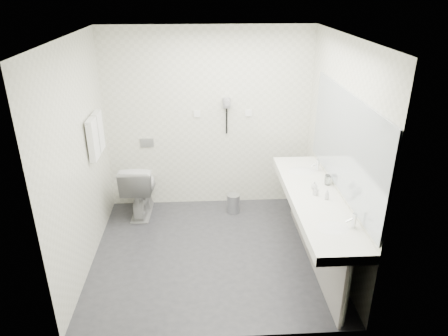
{
  "coord_description": "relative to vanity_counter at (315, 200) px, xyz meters",
  "views": [
    {
      "loc": [
        -0.1,
        -4.13,
        2.98
      ],
      "look_at": [
        0.15,
        0.15,
        1.05
      ],
      "focal_mm": 33.25,
      "sensor_mm": 36.0,
      "label": 1
    }
  ],
  "objects": [
    {
      "name": "faucet_far",
      "position": [
        0.19,
        0.65,
        0.12
      ],
      "size": [
        0.04,
        0.04,
        0.15
      ],
      "primitive_type": "cylinder",
      "color": "silver",
      "rests_on": "vanity_counter"
    },
    {
      "name": "towel_far",
      "position": [
        -2.46,
        0.89,
        0.53
      ],
      "size": [
        0.07,
        0.24,
        0.48
      ],
      "primitive_type": "cube",
      "color": "white",
      "rests_on": "towel_rail"
    },
    {
      "name": "wall_left",
      "position": [
        -2.52,
        0.2,
        0.45
      ],
      "size": [
        0.0,
        2.6,
        2.6
      ],
      "primitive_type": "plane",
      "rotation": [
        1.57,
        0.0,
        1.57
      ],
      "color": "silver",
      "rests_on": "floor"
    },
    {
      "name": "vanity_post_near",
      "position": [
        0.05,
        -1.04,
        -0.42
      ],
      "size": [
        0.06,
        0.06,
        0.75
      ],
      "primitive_type": "cylinder",
      "color": "silver",
      "rests_on": "floor"
    },
    {
      "name": "vanity_panel",
      "position": [
        0.02,
        0.0,
        -0.42
      ],
      "size": [
        0.03,
        2.15,
        0.75
      ],
      "primitive_type": "cube",
      "color": "gray",
      "rests_on": "floor"
    },
    {
      "name": "glass_right",
      "position": [
        0.21,
        0.28,
        0.11
      ],
      "size": [
        0.07,
        0.07,
        0.11
      ],
      "primitive_type": "cylinder",
      "rotation": [
        0.0,
        0.0,
        -0.09
      ],
      "color": "silver",
      "rests_on": "vanity_counter"
    },
    {
      "name": "toilet",
      "position": [
        -2.09,
        1.22,
        -0.41
      ],
      "size": [
        0.46,
        0.78,
        0.78
      ],
      "primitive_type": "imported",
      "rotation": [
        0.0,
        0.0,
        3.11
      ],
      "color": "white",
      "rests_on": "floor"
    },
    {
      "name": "ceiling",
      "position": [
        -1.12,
        0.2,
        1.7
      ],
      "size": [
        2.8,
        2.8,
        0.0
      ],
      "primitive_type": "plane",
      "rotation": [
        3.14,
        0.0,
        0.0
      ],
      "color": "white",
      "rests_on": "wall_back"
    },
    {
      "name": "soap_bottle_a",
      "position": [
        0.01,
        0.02,
        0.1
      ],
      "size": [
        0.06,
        0.06,
        0.1
      ],
      "primitive_type": "imported",
      "rotation": [
        0.0,
        0.0,
        0.64
      ],
      "color": "white",
      "rests_on": "vanity_counter"
    },
    {
      "name": "floor",
      "position": [
        -1.12,
        0.2,
        -0.8
      ],
      "size": [
        2.8,
        2.8,
        0.0
      ],
      "primitive_type": "plane",
      "color": "#2D2D33",
      "rests_on": "ground"
    },
    {
      "name": "vanity_post_far",
      "position": [
        0.05,
        1.04,
        -0.42
      ],
      "size": [
        0.06,
        0.06,
        0.75
      ],
      "primitive_type": "cylinder",
      "color": "silver",
      "rests_on": "floor"
    },
    {
      "name": "dryer_cord",
      "position": [
        -0.88,
        1.46,
        0.45
      ],
      "size": [
        0.02,
        0.02,
        0.35
      ],
      "primitive_type": "cylinder",
      "color": "black",
      "rests_on": "dryer_cradle"
    },
    {
      "name": "towel_near",
      "position": [
        -2.46,
        0.61,
        0.53
      ],
      "size": [
        0.07,
        0.24,
        0.48
      ],
      "primitive_type": "cube",
      "color": "white",
      "rests_on": "towel_rail"
    },
    {
      "name": "vanity_counter",
      "position": [
        0.0,
        0.0,
        0.0
      ],
      "size": [
        0.55,
        2.2,
        0.1
      ],
      "primitive_type": "cube",
      "color": "white",
      "rests_on": "floor"
    },
    {
      "name": "pedal_bin",
      "position": [
        -0.8,
        1.17,
        -0.67
      ],
      "size": [
        0.23,
        0.23,
        0.25
      ],
      "primitive_type": "cylinder",
      "rotation": [
        0.0,
        0.0,
        -0.28
      ],
      "color": "#B2B5BA",
      "rests_on": "floor"
    },
    {
      "name": "wall_right",
      "position": [
        0.27,
        0.2,
        0.45
      ],
      "size": [
        0.0,
        2.6,
        2.6
      ],
      "primitive_type": "plane",
      "rotation": [
        1.57,
        0.0,
        -1.57
      ],
      "color": "silver",
      "rests_on": "floor"
    },
    {
      "name": "flush_plate",
      "position": [
        -1.98,
        1.49,
        0.15
      ],
      "size": [
        0.18,
        0.02,
        0.12
      ],
      "primitive_type": "cube",
      "color": "#B2B5BA",
      "rests_on": "wall_back"
    },
    {
      "name": "soap_bottle_c",
      "position": [
        0.1,
        -0.09,
        0.11
      ],
      "size": [
        0.06,
        0.06,
        0.12
      ],
      "primitive_type": "imported",
      "rotation": [
        0.0,
        0.0,
        -0.24
      ],
      "color": "white",
      "rests_on": "vanity_counter"
    },
    {
      "name": "dryer_cradle",
      "position": [
        -0.88,
        1.47,
        0.7
      ],
      "size": [
        0.1,
        0.04,
        0.14
      ],
      "primitive_type": "cube",
      "color": "gray",
      "rests_on": "wall_back"
    },
    {
      "name": "faucet_near",
      "position": [
        0.19,
        -0.65,
        0.12
      ],
      "size": [
        0.04,
        0.04,
        0.15
      ],
      "primitive_type": "cylinder",
      "color": "silver",
      "rests_on": "vanity_counter"
    },
    {
      "name": "glass_left",
      "position": [
        0.21,
        0.26,
        0.1
      ],
      "size": [
        0.07,
        0.07,
        0.11
      ],
      "primitive_type": "cylinder",
      "rotation": [
        0.0,
        0.0,
        -0.15
      ],
      "color": "silver",
      "rests_on": "vanity_counter"
    },
    {
      "name": "soap_bottle_b",
      "position": [
        0.03,
        0.16,
        0.1
      ],
      "size": [
        0.1,
        0.1,
        0.09
      ],
      "primitive_type": "imported",
      "rotation": [
        0.0,
        0.0,
        -0.54
      ],
      "color": "white",
      "rests_on": "vanity_counter"
    },
    {
      "name": "basin_near",
      "position": [
        0.0,
        -0.65,
        0.04
      ],
      "size": [
        0.4,
        0.31,
        0.05
      ],
      "primitive_type": "ellipsoid",
      "color": "white",
      "rests_on": "vanity_counter"
    },
    {
      "name": "dryer_barrel",
      "position": [
        -0.88,
        1.4,
        0.73
      ],
      "size": [
        0.08,
        0.14,
        0.08
      ],
      "primitive_type": "cylinder",
      "rotation": [
        1.57,
        0.0,
        0.0
      ],
      "color": "gray",
      "rests_on": "dryer_cradle"
    },
    {
      "name": "mirror",
      "position": [
        0.26,
        0.0,
        0.65
      ],
      "size": [
        0.02,
        2.2,
        1.05
      ],
      "primitive_type": "cube",
      "color": "#B2BCC6",
      "rests_on": "wall_right"
    },
    {
      "name": "bin_lid",
      "position": [
        -0.8,
        1.17,
        -0.54
      ],
      "size": [
        0.18,
        0.18,
        0.02
      ],
      "primitive_type": "cylinder",
      "color": "#B2B5BA",
      "rests_on": "pedal_bin"
    },
    {
      "name": "towel_rail",
      "position": [
        -2.47,
        0.75,
        0.75
      ],
      "size": [
        0.02,
        0.62,
        0.02
      ],
      "primitive_type": "cylinder",
      "rotation": [
        1.57,
        0.0,
        0.0
      ],
      "color": "silver",
      "rests_on": "wall_left"
    },
    {
      "name": "wall_back",
      "position": [
        -1.12,
        1.5,
        0.45
      ],
      "size": [
        2.8,
        0.0,
        2.8
      ],
      "primitive_type": "plane",
      "rotation": [
        1.57,
        0.0,
        0.0
      ],
      "color": "silver",
      "rests_on": "floor"
    },
    {
      "name": "switch_plate_b",
      "position": [
        -0.57,
        1.49,
        0.55
      ],
      "size": [
        0.09,
        0.02,
        0.09
      ],
      "primitive_type": "cube",
      "color": "white",
      "rests_on": "wall_back"
    },
    {
      "name": "switch_plate_a",
      "position": [
        -1.27,
        1.49,
        0.55
      ],
      "size": [
        0.09,
        0.02,
        0.09
      ],
      "primitive_type": "cube",
      "color": "white",
      "rests_on": "wall_back"
    },
    {
      "name": "wall_front",
      "position": [
        -1.12,
        -1.1,
        0.45
      ],
      "size": [
        2.8,
        0.0,
        2.8
      ],
      "primitive_type": "plane",
      "rotation": [
        -1.57,
        0.0,
        0.0
      ],
      "color": "silver",
      "rests_on": "floor"
    },
    {
      "name": "basin_far",
      "position": [
        0.0,
        0.65,
        0.04
      ],
      "size": [
        0.4,
        0.31,
        0.05
      ],
      "primitive_type": "ellipsoid",
      "color": "white",
      "rests_on": "vanity_counter"
    }
  ]
}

